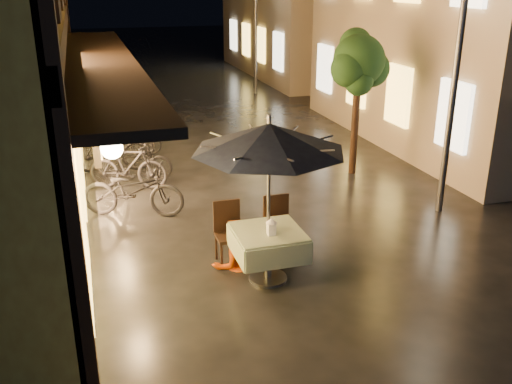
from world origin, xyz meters
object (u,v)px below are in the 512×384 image
object	(u,v)px
streetlamp_near	(458,54)
person_orange	(233,222)
bicycle_0	(133,190)
cafe_table	(268,243)
person_yellow	(277,218)
table_lantern	(271,226)
patio_umbrella	(269,138)

from	to	relation	value
streetlamp_near	person_orange	bearing A→B (deg)	-167.06
bicycle_0	streetlamp_near	bearing A→B (deg)	-83.46
person_orange	cafe_table	bearing A→B (deg)	109.87
cafe_table	streetlamp_near	bearing A→B (deg)	21.46
bicycle_0	person_yellow	bearing A→B (deg)	-119.41
bicycle_0	cafe_table	bearing A→B (deg)	-130.22
cafe_table	bicycle_0	size ratio (longest dim) A/B	0.52
streetlamp_near	table_lantern	xyz separation A→B (m)	(-3.91, -1.68, -2.00)
streetlamp_near	person_yellow	size ratio (longest dim) A/B	3.09
person_yellow	table_lantern	bearing A→B (deg)	63.99
person_orange	bicycle_0	distance (m)	2.75
cafe_table	bicycle_0	distance (m)	3.40
streetlamp_near	table_lantern	size ratio (longest dim) A/B	16.92
cafe_table	patio_umbrella	xyz separation A→B (m)	(-0.00, 0.00, 1.56)
streetlamp_near	bicycle_0	bearing A→B (deg)	165.37
person_orange	bicycle_0	bearing A→B (deg)	-76.82
bicycle_0	table_lantern	bearing A→B (deg)	-131.28
bicycle_0	person_orange	bearing A→B (deg)	-131.53
streetlamp_near	cafe_table	bearing A→B (deg)	-158.54
table_lantern	bicycle_0	world-z (taller)	table_lantern
table_lantern	person_yellow	bearing A→B (deg)	65.07
patio_umbrella	table_lantern	distance (m)	1.24
patio_umbrella	person_orange	xyz separation A→B (m)	(-0.37, 0.55, -1.41)
streetlamp_near	person_orange	xyz separation A→B (m)	(-4.29, -0.99, -2.18)
person_yellow	bicycle_0	bearing A→B (deg)	-51.66
person_orange	bicycle_0	size ratio (longest dim) A/B	0.78
cafe_table	patio_umbrella	distance (m)	1.56
streetlamp_near	cafe_table	xyz separation A→B (m)	(-3.91, -1.54, -2.33)
table_lantern	person_yellow	size ratio (longest dim) A/B	0.18
streetlamp_near	patio_umbrella	size ratio (longest dim) A/B	1.72
patio_umbrella	table_lantern	bearing A→B (deg)	-90.00
person_orange	bicycle_0	world-z (taller)	person_orange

